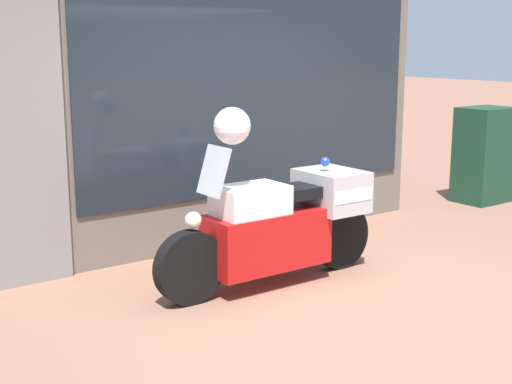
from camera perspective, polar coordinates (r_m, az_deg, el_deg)
name	(u,v)px	position (r m, az deg, el deg)	size (l,w,h in m)	color
ground_plane	(335,291)	(6.35, 6.31, -7.91)	(60.00, 60.00, 0.00)	#8E604C
shop_building	(173,69)	(7.34, -6.69, 9.78)	(5.53, 0.55, 3.75)	#6B6056
window_display	(244,194)	(8.02, -0.95, -0.18)	(4.01, 0.30, 1.93)	slate
paramedic_motorcycle	(282,223)	(6.41, 2.07, -2.47)	(2.29, 0.63, 1.31)	black
utility_cabinet	(484,155)	(10.14, 17.78, 2.84)	(0.71, 0.54, 1.29)	#193D28
white_helmet	(232,126)	(5.94, -1.92, 5.31)	(0.31, 0.31, 0.31)	white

